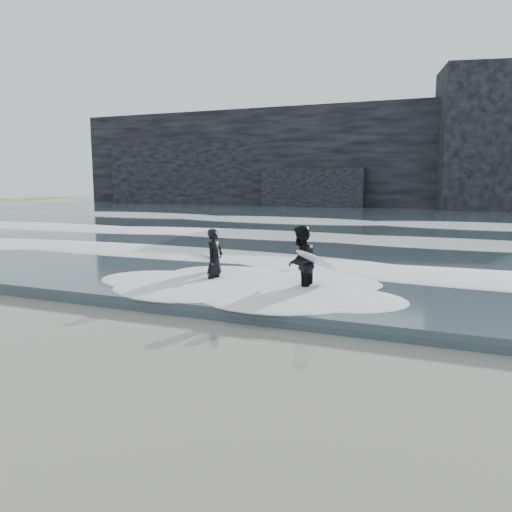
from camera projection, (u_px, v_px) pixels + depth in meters
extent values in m
plane|color=olive|center=(81.00, 364.00, 7.97)|extent=(120.00, 120.00, 0.00)
cube|color=#32434C|center=(376.00, 220.00, 34.42)|extent=(90.00, 52.00, 0.30)
cube|color=black|center=(406.00, 158.00, 49.20)|extent=(70.00, 9.00, 10.00)
ellipsoid|color=white|center=(276.00, 258.00, 16.12)|extent=(60.00, 3.20, 0.20)
ellipsoid|color=white|center=(330.00, 235.00, 22.51)|extent=(60.00, 4.00, 0.24)
ellipsoid|color=white|center=(366.00, 220.00, 30.72)|extent=(60.00, 4.80, 0.30)
imported|color=black|center=(215.00, 260.00, 13.14)|extent=(0.46, 0.64, 1.64)
ellipsoid|color=silver|center=(202.00, 257.00, 13.34)|extent=(0.62, 2.02, 0.74)
imported|color=black|center=(301.00, 263.00, 12.16)|extent=(0.73, 0.92, 1.82)
ellipsoid|color=silver|center=(317.00, 261.00, 11.99)|extent=(0.93, 1.87, 0.83)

